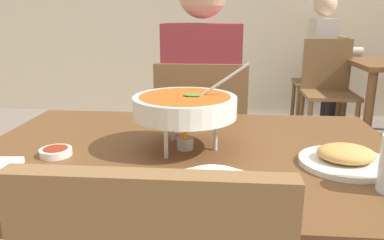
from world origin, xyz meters
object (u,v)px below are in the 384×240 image
(diner_main, at_px, (202,92))
(chair_bg_corner, at_px, (328,84))
(sauce_dish, at_px, (56,152))
(chair_diner_main, at_px, (202,141))
(curry_bowl, at_px, (185,107))
(rice_plate, at_px, (213,184))
(chair_bg_left, at_px, (326,76))
(dining_table_main, at_px, (188,182))
(patron_bg_left, at_px, (325,52))
(appetizer_plate, at_px, (345,158))

(diner_main, height_order, chair_bg_corner, diner_main)
(chair_bg_corner, bearing_deg, sauce_dish, -119.53)
(chair_diner_main, distance_m, curry_bowl, 0.79)
(sauce_dish, bearing_deg, rice_plate, -23.35)
(chair_bg_left, xyz_separation_m, chair_bg_corner, (-0.11, -0.49, 0.00))
(dining_table_main, xyz_separation_m, chair_diner_main, (-0.00, 0.72, -0.11))
(sauce_dish, bearing_deg, patron_bg_left, 63.61)
(sauce_dish, bearing_deg, chair_bg_left, 62.99)
(appetizer_plate, height_order, sauce_dish, appetizer_plate)
(chair_bg_left, xyz_separation_m, patron_bg_left, (-0.03, 0.02, 0.24))
(sauce_dish, bearing_deg, chair_diner_main, 65.23)
(chair_bg_left, relative_size, patron_bg_left, 0.69)
(sauce_dish, height_order, chair_bg_left, chair_bg_left)
(chair_bg_corner, bearing_deg, chair_diner_main, -121.69)
(chair_diner_main, xyz_separation_m, chair_bg_corner, (1.02, 1.65, 0.00))
(dining_table_main, bearing_deg, chair_bg_corner, 66.74)
(diner_main, xyz_separation_m, rice_plate, (0.08, -1.03, -0.00))
(diner_main, relative_size, appetizer_plate, 5.46)
(curry_bowl, bearing_deg, dining_table_main, -36.00)
(diner_main, distance_m, curry_bowl, 0.75)
(sauce_dish, bearing_deg, chair_bg_corner, 60.47)
(sauce_dish, distance_m, chair_bg_corner, 2.82)
(chair_diner_main, relative_size, sauce_dish, 10.00)
(curry_bowl, height_order, rice_plate, curry_bowl)
(sauce_dish, distance_m, patron_bg_left, 3.30)
(appetizer_plate, relative_size, patron_bg_left, 0.18)
(diner_main, height_order, curry_bowl, diner_main)
(chair_bg_corner, distance_m, patron_bg_left, 0.57)
(appetizer_plate, xyz_separation_m, patron_bg_left, (0.67, 2.96, 0.00))
(rice_plate, bearing_deg, patron_bg_left, 72.16)
(chair_diner_main, xyz_separation_m, chair_bg_left, (1.13, 2.14, 0.00))
(dining_table_main, xyz_separation_m, appetizer_plate, (0.43, -0.08, 0.13))
(chair_diner_main, distance_m, rice_plate, 1.02)
(dining_table_main, relative_size, rice_plate, 5.23)
(diner_main, bearing_deg, appetizer_plate, -62.95)
(patron_bg_left, bearing_deg, appetizer_plate, -102.76)
(dining_table_main, xyz_separation_m, chair_bg_left, (1.13, 2.86, -0.11))
(diner_main, bearing_deg, rice_plate, -85.33)
(dining_table_main, height_order, diner_main, diner_main)
(patron_bg_left, bearing_deg, chair_bg_left, -32.99)
(dining_table_main, height_order, chair_bg_left, chair_bg_left)
(curry_bowl, bearing_deg, chair_diner_main, 89.33)
(dining_table_main, relative_size, curry_bowl, 3.78)
(diner_main, bearing_deg, chair_bg_corner, 57.79)
(appetizer_plate, bearing_deg, chair_bg_corner, 76.46)
(curry_bowl, relative_size, sauce_dish, 3.69)
(diner_main, distance_m, rice_plate, 1.03)
(curry_bowl, distance_m, appetizer_plate, 0.46)
(dining_table_main, relative_size, appetizer_plate, 5.23)
(rice_plate, distance_m, patron_bg_left, 3.31)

